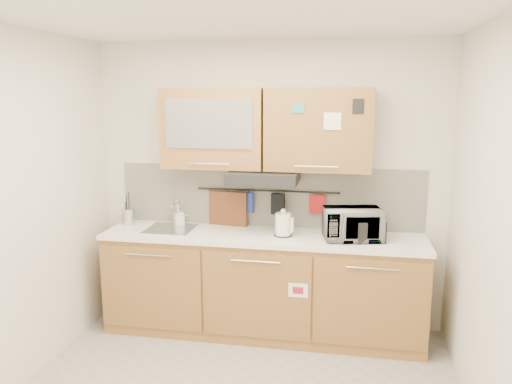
% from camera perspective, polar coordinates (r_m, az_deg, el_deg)
% --- Properties ---
extents(ceiling, '(3.20, 3.20, 0.00)m').
position_cam_1_polar(ceiling, '(3.09, -3.13, 20.00)').
color(ceiling, white).
rests_on(ceiling, wall_back).
extents(wall_back, '(3.20, 0.00, 3.20)m').
position_cam_1_polar(wall_back, '(4.60, 1.41, 0.75)').
color(wall_back, silver).
rests_on(wall_back, ground).
extents(wall_left, '(0.00, 3.00, 3.00)m').
position_cam_1_polar(wall_left, '(3.85, -26.80, -2.45)').
color(wall_left, silver).
rests_on(wall_left, ground).
extents(wall_right, '(0.00, 3.00, 3.00)m').
position_cam_1_polar(wall_right, '(3.20, 26.32, -4.91)').
color(wall_right, silver).
rests_on(wall_right, ground).
extents(base_cabinet, '(2.80, 0.64, 0.88)m').
position_cam_1_polar(base_cabinet, '(4.55, 0.73, -11.09)').
color(base_cabinet, '#A9703B').
rests_on(base_cabinet, floor).
extents(countertop, '(2.82, 0.62, 0.04)m').
position_cam_1_polar(countertop, '(4.39, 0.74, -5.11)').
color(countertop, white).
rests_on(countertop, base_cabinet).
extents(backsplash, '(2.80, 0.02, 0.56)m').
position_cam_1_polar(backsplash, '(4.60, 1.38, -0.50)').
color(backsplash, silver).
rests_on(backsplash, countertop).
extents(upper_cabinets, '(1.82, 0.37, 0.70)m').
position_cam_1_polar(upper_cabinets, '(4.36, 1.01, 7.23)').
color(upper_cabinets, '#A9703B').
rests_on(upper_cabinets, wall_back).
extents(range_hood, '(0.60, 0.46, 0.10)m').
position_cam_1_polar(range_hood, '(4.33, 0.90, 1.74)').
color(range_hood, black).
rests_on(range_hood, upper_cabinets).
extents(sink, '(0.42, 0.40, 0.26)m').
position_cam_1_polar(sink, '(4.61, -9.70, -4.15)').
color(sink, silver).
rests_on(sink, countertop).
extents(utensil_rail, '(1.30, 0.02, 0.02)m').
position_cam_1_polar(utensil_rail, '(4.55, 1.31, 0.14)').
color(utensil_rail, black).
rests_on(utensil_rail, backsplash).
extents(utensil_crock, '(0.12, 0.12, 0.30)m').
position_cam_1_polar(utensil_crock, '(4.85, -14.35, -2.69)').
color(utensil_crock, silver).
rests_on(utensil_crock, countertop).
extents(kettle, '(0.18, 0.17, 0.24)m').
position_cam_1_polar(kettle, '(4.31, 3.13, -3.81)').
color(kettle, white).
rests_on(kettle, countertop).
extents(toaster, '(0.27, 0.21, 0.18)m').
position_cam_1_polar(toaster, '(4.24, 12.85, -4.37)').
color(toaster, black).
rests_on(toaster, countertop).
extents(microwave, '(0.53, 0.41, 0.26)m').
position_cam_1_polar(microwave, '(4.28, 10.97, -3.63)').
color(microwave, '#999999').
rests_on(microwave, countertop).
extents(soap_bottle, '(0.11, 0.11, 0.18)m').
position_cam_1_polar(soap_bottle, '(4.73, -8.80, -2.67)').
color(soap_bottle, '#999999').
rests_on(soap_bottle, countertop).
extents(cutting_board, '(0.37, 0.08, 0.46)m').
position_cam_1_polar(cutting_board, '(4.66, -3.22, -2.74)').
color(cutting_board, brown).
rests_on(cutting_board, utensil_rail).
extents(oven_mitt, '(0.11, 0.07, 0.18)m').
position_cam_1_polar(oven_mitt, '(4.59, -0.90, -1.18)').
color(oven_mitt, navy).
rests_on(oven_mitt, utensil_rail).
extents(dark_pouch, '(0.13, 0.06, 0.19)m').
position_cam_1_polar(dark_pouch, '(4.55, 2.51, -1.38)').
color(dark_pouch, black).
rests_on(dark_pouch, utensil_rail).
extents(pot_holder, '(0.14, 0.04, 0.17)m').
position_cam_1_polar(pot_holder, '(4.51, 6.99, -1.38)').
color(pot_holder, '#AC1717').
rests_on(pot_holder, utensil_rail).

